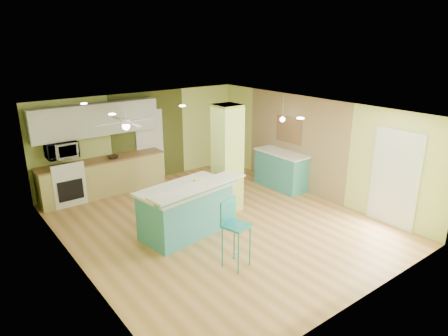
{
  "coord_description": "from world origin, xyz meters",
  "views": [
    {
      "loc": [
        -4.74,
        -6.41,
        3.92
      ],
      "look_at": [
        0.48,
        0.4,
        1.08
      ],
      "focal_mm": 32.0,
      "sensor_mm": 36.0,
      "label": 1
    }
  ],
  "objects_px": {
    "side_counter": "(281,170)",
    "fruit_bowl": "(113,157)",
    "peninsula": "(186,209)",
    "bar_stool": "(233,222)",
    "canister": "(197,183)"
  },
  "relations": [
    {
      "from": "bar_stool",
      "to": "fruit_bowl",
      "type": "height_order",
      "value": "bar_stool"
    },
    {
      "from": "peninsula",
      "to": "side_counter",
      "type": "bearing_deg",
      "value": 3.51
    },
    {
      "from": "side_counter",
      "to": "fruit_bowl",
      "type": "xyz_separation_m",
      "value": [
        -3.75,
        2.34,
        0.48
      ]
    },
    {
      "from": "side_counter",
      "to": "fruit_bowl",
      "type": "relative_size",
      "value": 5.4
    },
    {
      "from": "peninsula",
      "to": "bar_stool",
      "type": "bearing_deg",
      "value": -98.77
    },
    {
      "from": "fruit_bowl",
      "to": "canister",
      "type": "bearing_deg",
      "value": -81.82
    },
    {
      "from": "peninsula",
      "to": "side_counter",
      "type": "height_order",
      "value": "peninsula"
    },
    {
      "from": "side_counter",
      "to": "fruit_bowl",
      "type": "distance_m",
      "value": 4.45
    },
    {
      "from": "bar_stool",
      "to": "peninsula",
      "type": "bearing_deg",
      "value": 75.19
    },
    {
      "from": "bar_stool",
      "to": "canister",
      "type": "height_order",
      "value": "bar_stool"
    },
    {
      "from": "side_counter",
      "to": "canister",
      "type": "bearing_deg",
      "value": -165.25
    },
    {
      "from": "side_counter",
      "to": "canister",
      "type": "relative_size",
      "value": 8.6
    },
    {
      "from": "peninsula",
      "to": "bar_stool",
      "type": "xyz_separation_m",
      "value": [
        -0.01,
        -1.53,
        0.29
      ]
    },
    {
      "from": "canister",
      "to": "bar_stool",
      "type": "bearing_deg",
      "value": -98.16
    },
    {
      "from": "bar_stool",
      "to": "fruit_bowl",
      "type": "xyz_separation_m",
      "value": [
        -0.26,
        4.61,
        0.14
      ]
    }
  ]
}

